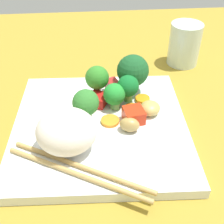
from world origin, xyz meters
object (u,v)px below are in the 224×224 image
at_px(square_plate, 100,127).
at_px(rice_mound, 67,131).
at_px(chopstick_pair, 79,170).
at_px(carrot_slice_2, 132,109).
at_px(broccoli_floret_3, 114,95).
at_px(drinking_glass, 184,44).

relative_size(square_plate, rice_mound, 3.21).
relative_size(rice_mound, chopstick_pair, 0.44).
bearing_deg(square_plate, carrot_slice_2, -155.43).
height_order(square_plate, chopstick_pair, chopstick_pair).
height_order(square_plate, rice_mound, rice_mound).
relative_size(broccoli_floret_3, carrot_slice_2, 1.65).
bearing_deg(broccoli_floret_3, rice_mound, 50.08).
height_order(chopstick_pair, drinking_glass, drinking_glass).
height_order(rice_mound, broccoli_floret_3, rice_mound).
relative_size(square_plate, broccoli_floret_3, 6.03).
distance_m(rice_mound, chopstick_pair, 0.06).
xyz_separation_m(rice_mound, drinking_glass, (-0.24, -0.26, -0.00)).
bearing_deg(drinking_glass, rice_mound, 46.97).
xyz_separation_m(broccoli_floret_3, carrot_slice_2, (-0.03, 0.02, -0.02)).
height_order(rice_mound, chopstick_pair, rice_mound).
bearing_deg(carrot_slice_2, rice_mound, 35.89).
bearing_deg(carrot_slice_2, chopstick_pair, 54.12).
height_order(rice_mound, carrot_slice_2, rice_mound).
xyz_separation_m(carrot_slice_2, chopstick_pair, (0.09, 0.12, -0.00)).
bearing_deg(rice_mound, drinking_glass, -133.03).
bearing_deg(broccoli_floret_3, carrot_slice_2, 152.40).
distance_m(square_plate, broccoli_floret_3, 0.06).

